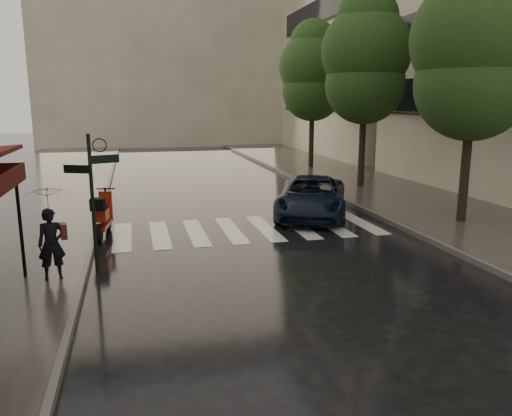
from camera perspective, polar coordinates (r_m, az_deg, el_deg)
name	(u,v)px	position (r m, az deg, el deg)	size (l,w,h in m)	color
ground	(159,322)	(9.06, -11.08, -12.72)	(120.00, 120.00, 0.00)	black
sidewalk_near	(22,201)	(21.00, -25.17, 0.69)	(6.00, 60.00, 0.12)	#38332D
sidewalk_far	(375,186)	(23.11, 13.50, 2.43)	(5.50, 60.00, 0.12)	#38332D
curb_near	(105,197)	(20.60, -16.85, 1.16)	(0.12, 60.00, 0.16)	#595651
curb_far	(317,188)	(21.98, 6.99, 2.23)	(0.12, 60.00, 0.16)	#595651
crosswalk	(248,229)	(15.08, -0.92, -2.42)	(7.85, 3.20, 0.01)	silver
signpost	(92,192)	(11.44, -18.21, 1.72)	(1.17, 0.29, 3.10)	black
haussmann_far	(370,23)	(38.53, 12.94, 19.86)	(8.00, 16.00, 18.50)	tan
backdrop_building	(166,29)	(46.78, -10.27, 19.44)	(22.00, 6.00, 20.00)	tan
tree_near	(476,48)	(16.60, 23.82, 16.41)	(3.80, 3.80, 7.99)	black
tree_mid	(366,58)	(22.56, 12.44, 16.37)	(3.80, 3.80, 8.34)	black
tree_far	(313,72)	(29.06, 6.52, 15.24)	(3.80, 3.80, 8.16)	black
pedestrian_with_umbrella	(48,205)	(11.02, -22.65, 0.30)	(1.07, 1.09, 2.37)	black
scooter	(103,217)	(14.72, -17.12, -0.94)	(0.62, 1.96, 1.29)	black
parked_car	(312,197)	(16.80, 6.39, 1.29)	(2.19, 4.75, 1.32)	black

